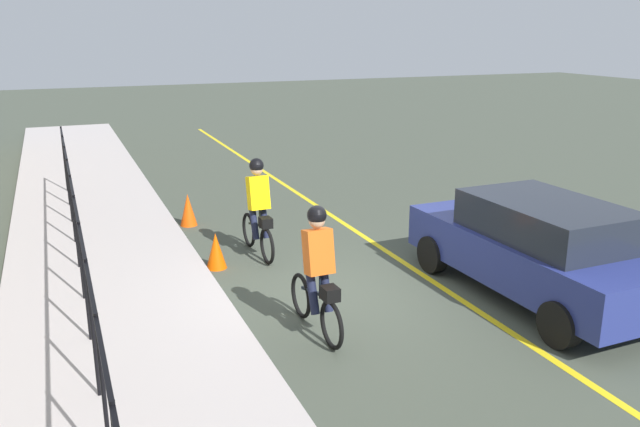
{
  "coord_description": "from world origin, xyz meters",
  "views": [
    {
      "loc": [
        -8.73,
        3.96,
        4.07
      ],
      "look_at": [
        1.19,
        -0.1,
        1.0
      ],
      "focal_mm": 36.68,
      "sensor_mm": 36.0,
      "label": 1
    }
  ],
  "objects_px": {
    "traffic_cone_near": "(216,251)",
    "patrol_sedan": "(537,247)",
    "cyclist_follow": "(318,272)",
    "traffic_cone_far": "(188,210)",
    "cyclist_lead": "(258,208)"
  },
  "relations": [
    {
      "from": "cyclist_follow",
      "to": "patrol_sedan",
      "type": "xyz_separation_m",
      "value": [
        -0.08,
        -3.6,
        -0.09
      ]
    },
    {
      "from": "traffic_cone_near",
      "to": "traffic_cone_far",
      "type": "bearing_deg",
      "value": -1.32
    },
    {
      "from": "cyclist_lead",
      "to": "traffic_cone_near",
      "type": "bearing_deg",
      "value": 108.19
    },
    {
      "from": "traffic_cone_near",
      "to": "traffic_cone_far",
      "type": "xyz_separation_m",
      "value": [
        2.74,
        -0.06,
        0.02
      ]
    },
    {
      "from": "cyclist_follow",
      "to": "traffic_cone_far",
      "type": "relative_size",
      "value": 2.66
    },
    {
      "from": "cyclist_lead",
      "to": "traffic_cone_far",
      "type": "distance_m",
      "value": 2.62
    },
    {
      "from": "cyclist_lead",
      "to": "patrol_sedan",
      "type": "relative_size",
      "value": 0.41
    },
    {
      "from": "cyclist_follow",
      "to": "patrol_sedan",
      "type": "distance_m",
      "value": 3.6
    },
    {
      "from": "cyclist_lead",
      "to": "cyclist_follow",
      "type": "bearing_deg",
      "value": 174.83
    },
    {
      "from": "cyclist_lead",
      "to": "patrol_sedan",
      "type": "height_order",
      "value": "cyclist_lead"
    },
    {
      "from": "traffic_cone_far",
      "to": "cyclist_lead",
      "type": "bearing_deg",
      "value": -161.34
    },
    {
      "from": "traffic_cone_near",
      "to": "cyclist_lead",
      "type": "bearing_deg",
      "value": -70.01
    },
    {
      "from": "cyclist_follow",
      "to": "traffic_cone_far",
      "type": "bearing_deg",
      "value": 4.32
    },
    {
      "from": "cyclist_follow",
      "to": "traffic_cone_near",
      "type": "distance_m",
      "value": 3.17
    },
    {
      "from": "traffic_cone_near",
      "to": "patrol_sedan",
      "type": "bearing_deg",
      "value": -126.04
    }
  ]
}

